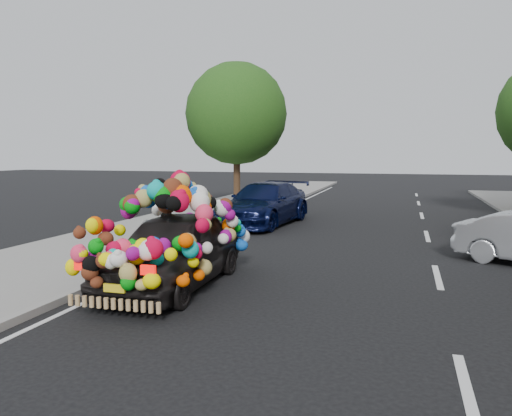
% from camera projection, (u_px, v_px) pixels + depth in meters
% --- Properties ---
extents(ground, '(100.00, 100.00, 0.00)m').
position_uv_depth(ground, '(262.00, 265.00, 10.82)').
color(ground, black).
rests_on(ground, ground).
extents(sidewalk, '(4.00, 60.00, 0.12)m').
position_uv_depth(sidewalk, '(91.00, 251.00, 12.04)').
color(sidewalk, gray).
rests_on(sidewalk, ground).
extents(kerb, '(0.15, 60.00, 0.13)m').
position_uv_depth(kerb, '(164.00, 256.00, 11.48)').
color(kerb, gray).
rests_on(kerb, ground).
extents(lane_markings, '(6.00, 50.00, 0.01)m').
position_uv_depth(lane_markings, '(437.00, 277.00, 9.80)').
color(lane_markings, silver).
rests_on(lane_markings, ground).
extents(tree_near_sidewalk, '(4.20, 4.20, 6.13)m').
position_uv_depth(tree_near_sidewalk, '(237.00, 114.00, 20.51)').
color(tree_near_sidewalk, '#332114').
rests_on(tree_near_sidewalk, ground).
extents(plush_art_car, '(2.03, 4.19, 2.00)m').
position_uv_depth(plush_art_car, '(173.00, 231.00, 9.06)').
color(plush_art_car, black).
rests_on(plush_art_car, ground).
extents(navy_sedan, '(2.56, 5.08, 1.41)m').
position_uv_depth(navy_sedan, '(264.00, 204.00, 16.96)').
color(navy_sedan, black).
rests_on(navy_sedan, ground).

